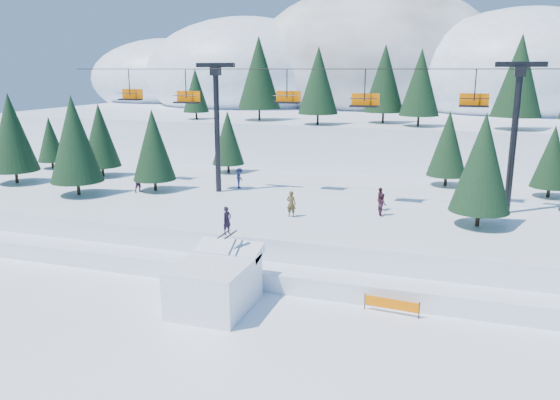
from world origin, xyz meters
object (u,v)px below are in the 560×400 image
(chairlift, at_px, (346,111))
(banner_near, at_px, (392,304))
(jump_kicker, at_px, (215,283))
(banner_far, at_px, (418,292))

(chairlift, distance_m, banner_near, 17.08)
(jump_kicker, relative_size, banner_far, 1.80)
(jump_kicker, height_order, banner_far, jump_kicker)
(chairlift, xyz_separation_m, banner_far, (6.58, -11.64, -8.78))
(jump_kicker, height_order, chairlift, chairlift)
(chairlift, relative_size, banner_near, 16.15)
(banner_near, xyz_separation_m, banner_far, (1.16, 1.97, 0.00))
(chairlift, bearing_deg, jump_kicker, -102.76)
(banner_far, bearing_deg, chairlift, 119.47)
(jump_kicker, relative_size, banner_near, 1.81)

